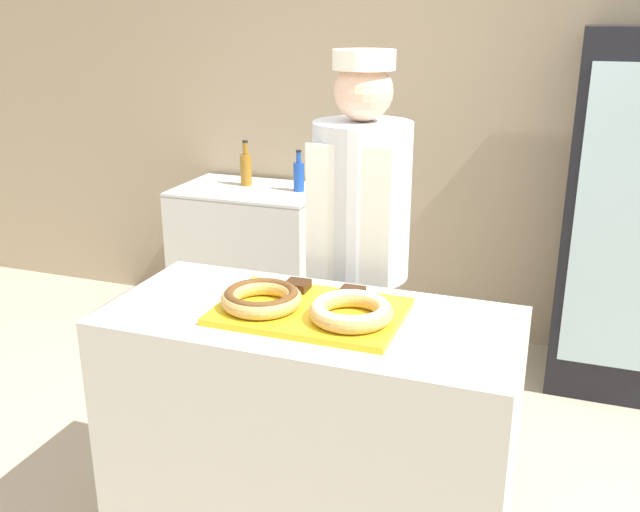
% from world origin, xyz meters
% --- Properties ---
extents(wall_back, '(8.00, 0.06, 2.70)m').
position_xyz_m(wall_back, '(0.00, 2.13, 1.35)').
color(wall_back, tan).
rests_on(wall_back, ground_plane).
extents(display_counter, '(1.43, 0.66, 0.96)m').
position_xyz_m(display_counter, '(0.00, 0.00, 0.48)').
color(display_counter, beige).
rests_on(display_counter, ground_plane).
extents(serving_tray, '(0.63, 0.43, 0.02)m').
position_xyz_m(serving_tray, '(0.00, 0.00, 0.97)').
color(serving_tray, yellow).
rests_on(serving_tray, display_counter).
extents(donut_chocolate_glaze, '(0.28, 0.28, 0.06)m').
position_xyz_m(donut_chocolate_glaze, '(-0.16, -0.05, 1.02)').
color(donut_chocolate_glaze, tan).
rests_on(donut_chocolate_glaze, serving_tray).
extents(donut_light_glaze, '(0.28, 0.28, 0.06)m').
position_xyz_m(donut_light_glaze, '(0.16, -0.05, 1.02)').
color(donut_light_glaze, tan).
rests_on(donut_light_glaze, serving_tray).
extents(brownie_back_left, '(0.08, 0.08, 0.03)m').
position_xyz_m(brownie_back_left, '(-0.10, 0.14, 1.00)').
color(brownie_back_left, '#382111').
rests_on(brownie_back_left, serving_tray).
extents(brownie_back_right, '(0.08, 0.08, 0.03)m').
position_xyz_m(brownie_back_right, '(0.10, 0.14, 1.00)').
color(brownie_back_right, '#382111').
rests_on(brownie_back_right, serving_tray).
extents(baker_person, '(0.41, 0.41, 1.81)m').
position_xyz_m(baker_person, '(-0.02, 0.65, 0.95)').
color(baker_person, '#4C4C51').
rests_on(baker_person, ground_plane).
extents(beverage_fridge, '(0.56, 0.58, 1.88)m').
position_xyz_m(beverage_fridge, '(1.05, 1.76, 0.94)').
color(beverage_fridge, black).
rests_on(beverage_fridge, ground_plane).
extents(chest_freezer, '(0.89, 0.60, 0.92)m').
position_xyz_m(chest_freezer, '(-1.06, 1.77, 0.46)').
color(chest_freezer, silver).
rests_on(chest_freezer, ground_plane).
extents(bottle_amber, '(0.07, 0.07, 0.28)m').
position_xyz_m(bottle_amber, '(-1.12, 1.84, 1.03)').
color(bottle_amber, '#99661E').
rests_on(bottle_amber, chest_freezer).
extents(bottle_blue, '(0.07, 0.07, 0.25)m').
position_xyz_m(bottle_blue, '(-0.75, 1.81, 1.01)').
color(bottle_blue, '#1E4CB2').
rests_on(bottle_blue, chest_freezer).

